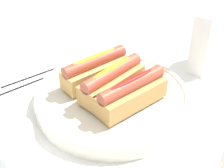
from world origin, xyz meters
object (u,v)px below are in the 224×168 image
chopstick_near (39,79)px  chopstick_far (45,72)px  serving_bowl (112,98)px  hotdog_back (112,81)px  napkin_box (209,39)px  water_glass (16,152)px  hotdog_side (131,93)px  hotdog_front (94,70)px

chopstick_near → chopstick_far: same height
serving_bowl → hotdog_back: hotdog_back is taller
napkin_box → hotdog_back: bearing=-17.4°
water_glass → chopstick_far: bearing=-144.7°
chopstick_near → hotdog_side: bearing=109.9°
hotdog_side → chopstick_near: size_ratio=0.72×
chopstick_far → hotdog_side: bearing=105.1°
chopstick_near → hotdog_back: bearing=113.9°
hotdog_back → chopstick_far: (-0.01, -0.21, -0.06)m
water_glass → napkin_box: 0.51m
chopstick_near → chopstick_far: (-0.03, -0.01, 0.00)m
water_glass → napkin_box: (-0.49, 0.14, 0.03)m
hotdog_front → napkin_box: size_ratio=1.05×
serving_bowl → hotdog_back: 0.04m
hotdog_back → napkin_box: (-0.26, 0.10, 0.01)m
hotdog_back → chopstick_near: (0.02, -0.19, -0.06)m
hotdog_back → hotdog_side: bearing=77.3°
serving_bowl → hotdog_front: (-0.01, -0.05, 0.04)m
chopstick_far → hotdog_back: bearing=107.2°
chopstick_near → chopstick_far: bearing=-140.2°
serving_bowl → chopstick_near: bearing=-84.1°
hotdog_front → napkin_box: bearing=147.4°
serving_bowl → water_glass: 0.23m
chopstick_near → napkin_box: bearing=151.1°
water_glass → napkin_box: size_ratio=0.60×
hotdog_side → chopstick_far: size_ratio=0.72×
water_glass → napkin_box: bearing=164.2°
water_glass → chopstick_near: bearing=-143.1°
hotdog_front → chopstick_near: (0.03, -0.14, -0.06)m
hotdog_back → water_glass: (0.23, -0.04, -0.02)m
hotdog_front → water_glass: (0.24, 0.02, -0.02)m
chopstick_far → serving_bowl: bearing=107.2°
hotdog_front → hotdog_side: bearing=77.3°
hotdog_side → serving_bowl: bearing=-102.7°
hotdog_back → water_glass: hotdog_back is taller
hotdog_front → water_glass: 0.24m
serving_bowl → napkin_box: bearing=158.2°
water_glass → hotdog_back: bearing=171.4°
chopstick_near → serving_bowl: bearing=113.9°
hotdog_side → napkin_box: 0.27m
napkin_box → hotdog_side: bearing=-6.0°
chopstick_far → water_glass: bearing=55.3°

